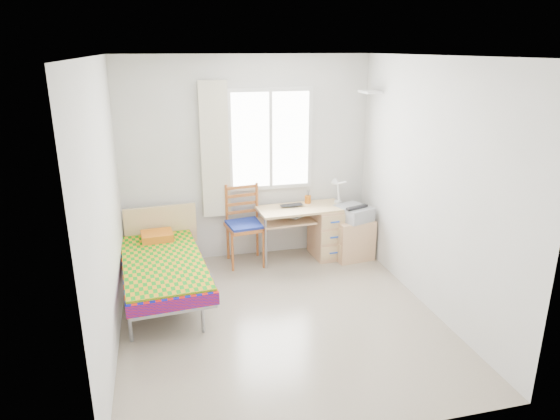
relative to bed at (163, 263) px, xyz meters
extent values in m
plane|color=#BCAD93|center=(1.14, -0.80, -0.39)|extent=(3.50, 3.50, 0.00)
plane|color=white|center=(1.14, -0.80, 2.21)|extent=(3.50, 3.50, 0.00)
plane|color=silver|center=(1.14, 0.95, 0.91)|extent=(3.20, 0.00, 3.20)
plane|color=silver|center=(-0.46, -0.80, 0.91)|extent=(0.00, 3.50, 3.50)
plane|color=silver|center=(2.74, -0.80, 0.91)|extent=(0.00, 3.50, 3.50)
cube|color=white|center=(1.44, 0.93, 1.16)|extent=(1.10, 0.04, 1.30)
cube|color=white|center=(1.44, 0.92, 1.16)|extent=(1.00, 0.02, 1.20)
cube|color=white|center=(1.44, 0.92, 1.16)|extent=(0.04, 0.02, 1.20)
cube|color=#F2EEC8|center=(0.72, 0.88, 1.06)|extent=(0.35, 0.05, 1.70)
cube|color=white|center=(2.63, 0.60, 1.76)|extent=(0.20, 0.32, 0.03)
cube|color=#92939A|center=(0.00, -0.07, -0.08)|extent=(0.97, 1.89, 0.05)
cube|color=red|center=(0.00, -0.07, 0.00)|extent=(1.01, 1.91, 0.13)
cube|color=#CB8D0E|center=(0.00, -0.09, 0.07)|extent=(0.98, 1.79, 0.03)
cube|color=tan|center=(0.00, 0.81, 0.16)|extent=(0.88, 0.12, 0.50)
cube|color=orange|center=(-0.05, 0.54, 0.13)|extent=(0.39, 0.34, 0.09)
cylinder|color=#92939A|center=(-0.34, -0.88, -0.24)|extent=(0.04, 0.04, 0.29)
cylinder|color=#92939A|center=(0.34, 0.74, -0.24)|extent=(0.04, 0.04, 0.29)
cube|color=tan|center=(1.78, 0.64, 0.30)|extent=(1.16, 0.59, 0.03)
cube|color=tan|center=(2.15, 0.64, -0.05)|extent=(0.43, 0.52, 0.67)
cube|color=tan|center=(1.58, 0.64, 0.16)|extent=(0.71, 0.52, 0.02)
cylinder|color=#92939A|center=(1.26, 0.43, -0.05)|extent=(0.03, 0.03, 0.67)
cylinder|color=#92939A|center=(1.26, 0.84, -0.05)|extent=(0.03, 0.03, 0.67)
cube|color=#98451D|center=(1.04, 0.65, 0.11)|extent=(0.50, 0.50, 0.04)
cube|color=navy|center=(1.04, 0.65, 0.14)|extent=(0.47, 0.47, 0.04)
cube|color=#98451D|center=(1.04, 0.85, 0.42)|extent=(0.40, 0.09, 0.44)
cylinder|color=#98451D|center=(0.84, 0.45, -0.14)|extent=(0.03, 0.03, 0.50)
cylinder|color=#98451D|center=(1.24, 0.85, 0.12)|extent=(0.04, 0.04, 1.01)
cube|color=tan|center=(2.44, 0.51, -0.12)|extent=(0.54, 0.50, 0.54)
cube|color=tan|center=(2.19, 0.51, 0.00)|extent=(0.06, 0.40, 0.19)
cube|color=tan|center=(2.19, 0.51, -0.22)|extent=(0.06, 0.40, 0.19)
cube|color=#97989E|center=(2.45, 0.50, 0.23)|extent=(0.49, 0.53, 0.17)
cube|color=black|center=(2.45, 0.50, 0.32)|extent=(0.39, 0.43, 0.02)
imported|color=black|center=(1.67, 0.67, 0.33)|extent=(0.31, 0.21, 0.02)
cylinder|color=orange|center=(1.92, 0.80, 0.37)|extent=(0.09, 0.09, 0.10)
cylinder|color=white|center=(2.31, 0.71, 0.33)|extent=(0.10, 0.10, 0.03)
cylinder|color=white|center=(2.31, 0.71, 0.47)|extent=(0.02, 0.12, 0.26)
cylinder|color=white|center=(2.29, 0.63, 0.61)|extent=(0.13, 0.23, 0.11)
cone|color=white|center=(2.21, 0.53, 0.64)|extent=(0.14, 0.15, 0.13)
imported|color=gray|center=(1.60, 0.61, 0.20)|extent=(0.26, 0.28, 0.02)
camera|label=1|loc=(0.04, -5.24, 2.29)|focal=32.00mm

